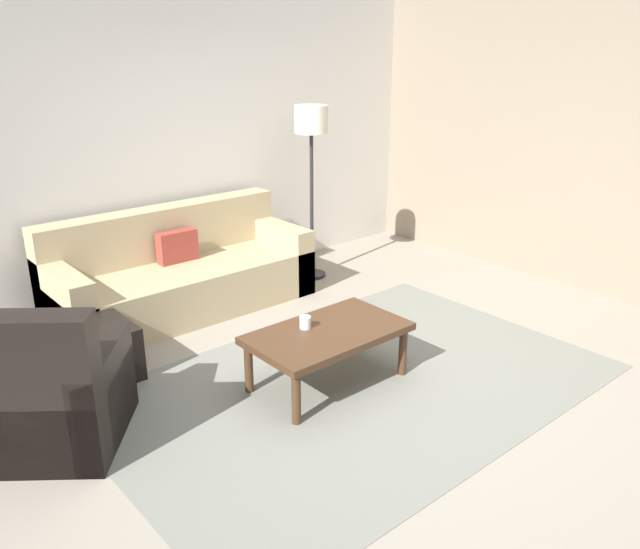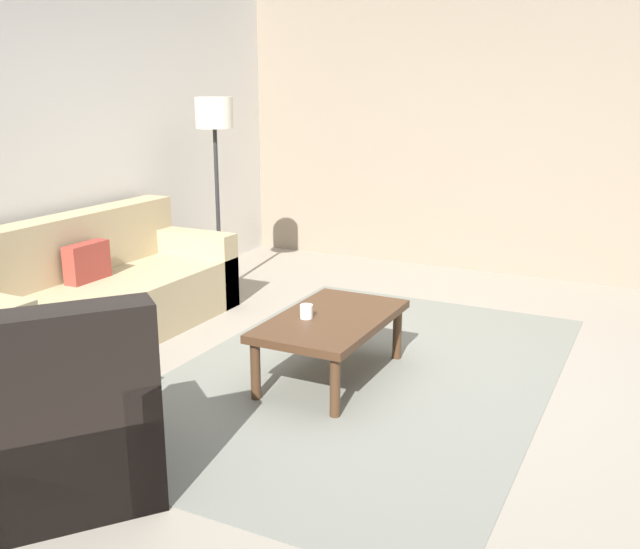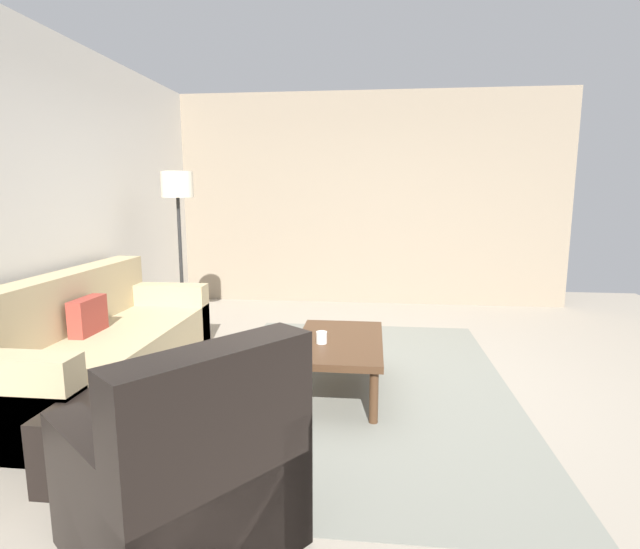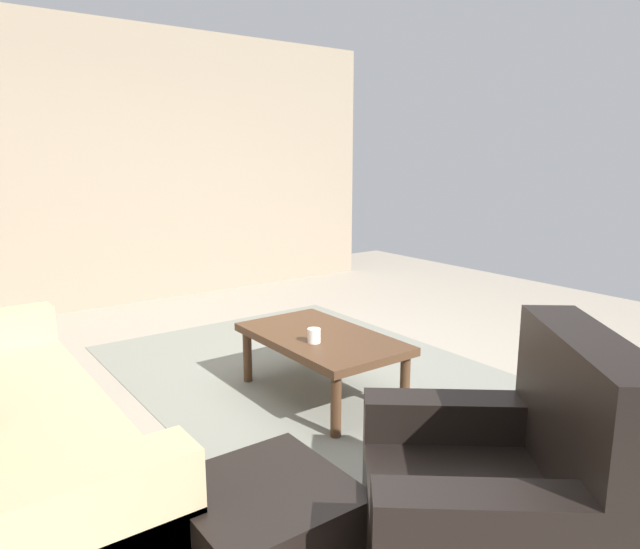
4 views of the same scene
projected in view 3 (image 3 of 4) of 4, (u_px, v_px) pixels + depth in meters
The scene contains 10 objects.
ground_plane at pixel (361, 386), 3.84m from camera, with size 8.00×8.00×0.00m, color gray.
rear_partition at pixel (37, 205), 3.89m from camera, with size 6.00×0.12×2.80m, color silver.
stone_feature_panel at pixel (369, 200), 6.55m from camera, with size 0.12×5.20×2.80m, color gray.
area_rug at pixel (361, 385), 3.84m from camera, with size 3.49×2.28×0.01m, color slate.
couch_main at pixel (91, 350), 3.79m from camera, with size 2.29×0.92×0.88m.
armchair_leather at pixel (189, 485), 2.02m from camera, with size 1.12×1.12×0.95m.
ottoman at pixel (110, 439), 2.61m from camera, with size 0.56×0.56×0.40m, color black.
coffee_table at pixel (340, 346), 3.67m from camera, with size 1.10×0.64×0.41m.
cup at pixel (322, 337), 3.57m from camera, with size 0.08×0.08×0.09m, color white.
lamp_standing at pixel (178, 201), 4.98m from camera, with size 0.32×0.32×1.71m.
Camera 3 is at (-3.65, -0.07, 1.50)m, focal length 27.41 mm.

